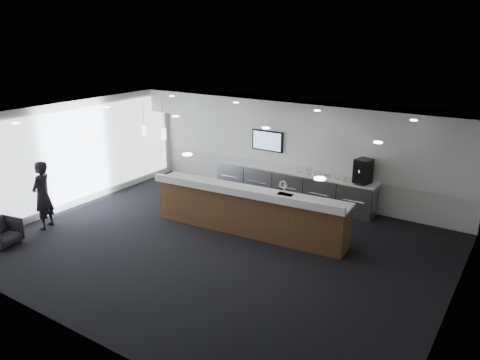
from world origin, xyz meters
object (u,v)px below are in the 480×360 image
Objects in this scene: coffee_machine at (363,171)px; armchair at (2,233)px; service_counter at (248,211)px; lounge_guest at (42,195)px.

armchair is at bearing -122.83° from coffee_machine.
coffee_machine is 0.96× the size of armchair.
armchair is (-4.44, -3.81, -0.26)m from service_counter.
service_counter is 7.45× the size of armchair.
lounge_guest reaches higher than coffee_machine.
lounge_guest is (-6.48, -5.18, -0.40)m from coffee_machine.
service_counter is 2.92× the size of lounge_guest.
lounge_guest reaches higher than service_counter.
service_counter is at bearing 97.92° from lounge_guest.
lounge_guest is at bearing -154.03° from service_counter.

